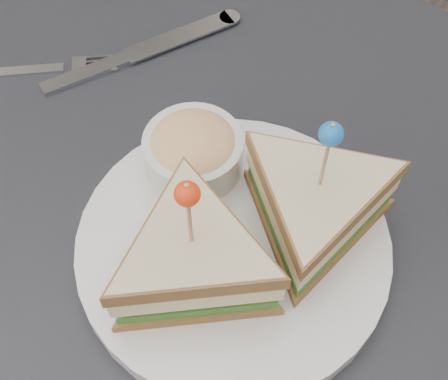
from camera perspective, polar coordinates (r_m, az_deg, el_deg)
table at (r=0.65m, az=-1.23°, el=-6.31°), size 0.80×0.80×0.75m
plate_meal at (r=0.53m, az=1.79°, el=-3.42°), size 0.32×0.33×0.16m
cutlery_fork at (r=0.73m, az=-15.75°, el=10.66°), size 0.14×0.12×0.00m
cutlery_knife at (r=0.72m, az=-8.09°, el=12.20°), size 0.13×0.23×0.01m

